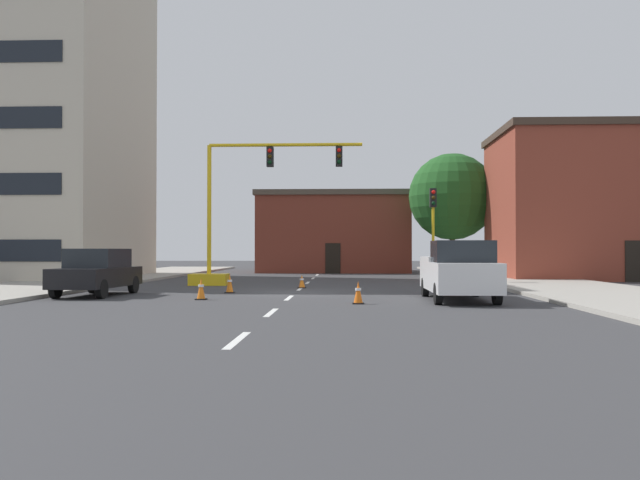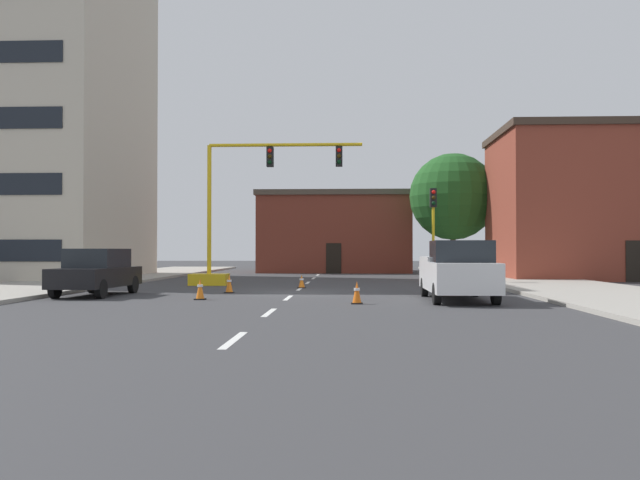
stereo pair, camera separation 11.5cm
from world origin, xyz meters
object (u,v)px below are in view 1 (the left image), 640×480
Objects in this scene: traffic_cone_roadside_c at (358,293)px; traffic_cone_roadside_a at (302,281)px; pickup_truck_white at (458,271)px; sedan_black_near_left at (97,272)px; traffic_cone_roadside_d at (201,289)px; tree_right_far at (452,197)px; traffic_signal_gantry at (230,240)px; traffic_cone_roadside_b at (230,284)px; traffic_light_pole_right at (433,214)px.

traffic_cone_roadside_a is at bearing 105.23° from traffic_cone_roadside_c.
pickup_truck_white is 7.58× the size of traffic_cone_roadside_c.
traffic_cone_roadside_a is 8.98m from traffic_cone_roadside_c.
traffic_cone_roadside_c is (9.60, -3.42, -0.54)m from sedan_black_near_left.
traffic_cone_roadside_d reaches higher than traffic_cone_roadside_c.
tree_right_far reaches higher than traffic_cone_roadside_c.
sedan_black_near_left is at bearing 171.76° from pickup_truck_white.
tree_right_far reaches higher than traffic_signal_gantry.
traffic_cone_roadside_b is 1.04× the size of traffic_cone_roadside_c.
sedan_black_near_left is at bearing -159.20° from traffic_cone_roadside_b.
traffic_signal_gantry is at bearing 64.20° from sedan_black_near_left.
traffic_cone_roadside_d is (4.29, -1.86, -0.52)m from sedan_black_near_left.
traffic_cone_roadside_c is at bearing -105.47° from tree_right_far.
tree_right_far is 1.80× the size of sedan_black_near_left.
pickup_truck_white is at bearing -98.44° from tree_right_far.
traffic_cone_roadside_d is (-8.68, 0.02, -0.61)m from pickup_truck_white.
tree_right_far is 27.03m from sedan_black_near_left.
traffic_cone_roadside_d is at bearing 163.59° from traffic_cone_roadside_c.
sedan_black_near_left is (-16.37, -21.05, -4.42)m from tree_right_far.
sedan_black_near_left is at bearing -144.10° from traffic_cone_roadside_a.
pickup_truck_white is 9.16m from traffic_cone_roadside_a.
sedan_black_near_left is (-3.62, -7.50, -1.31)m from traffic_signal_gantry.
traffic_light_pole_right is at bearing 72.70° from traffic_cone_roadside_c.
traffic_cone_roadside_a is at bearing 53.15° from traffic_cone_roadside_b.
pickup_truck_white is 7.28× the size of traffic_cone_roadside_b.
traffic_cone_roadside_b reaches higher than traffic_cone_roadside_a.
traffic_cone_roadside_d is (-0.34, -3.62, -0.00)m from traffic_cone_roadside_b.
sedan_black_near_left is at bearing -115.80° from traffic_signal_gantry.
tree_right_far is at bearing 46.76° from traffic_signal_gantry.
pickup_truck_white is at bearing -51.18° from traffic_cone_roadside_a.
traffic_cone_roadside_d is at bearing -129.59° from traffic_light_pole_right.
sedan_black_near_left reaches higher than traffic_cone_roadside_b.
traffic_light_pole_right is 6.45× the size of traffic_cone_roadside_b.
traffic_cone_roadside_a is 7.69m from traffic_cone_roadside_d.
pickup_truck_white reaches higher than traffic_cone_roadside_a.
traffic_light_pole_right is 0.89× the size of pickup_truck_white.
traffic_light_pole_right is 12.18m from traffic_cone_roadside_b.
traffic_cone_roadside_a is 0.82× the size of traffic_cone_roadside_d.
traffic_signal_gantry is at bearing 134.91° from pickup_truck_white.
sedan_black_near_left is at bearing 160.39° from traffic_cone_roadside_c.
traffic_cone_roadside_c is at bearing -74.77° from traffic_cone_roadside_a.
traffic_signal_gantry is 11.15× the size of traffic_cone_roadside_d.
traffic_light_pole_right is 11.56m from pickup_truck_white.
sedan_black_near_left reaches higher than traffic_cone_roadside_c.
traffic_cone_roadside_a is at bearing -31.94° from traffic_signal_gantry.
traffic_cone_roadside_a is 0.81× the size of traffic_cone_roadside_b.
traffic_cone_roadside_b is 1.00× the size of traffic_cone_roadside_d.
pickup_truck_white is at bearing -93.13° from traffic_light_pole_right.
traffic_light_pole_right is at bearing 40.40° from traffic_cone_roadside_b.
traffic_cone_roadside_b reaches higher than traffic_cone_roadside_d.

